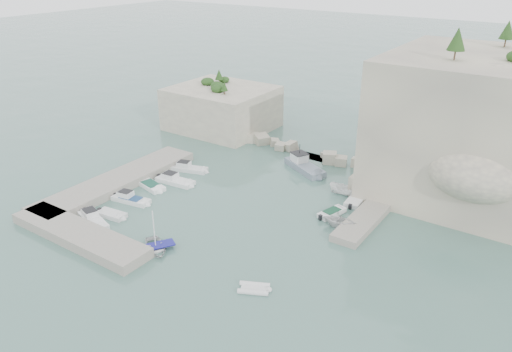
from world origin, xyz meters
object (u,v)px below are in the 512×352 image
Objects in this scene: motorboat_f at (93,222)px; tender_east_a at (339,227)px; motorboat_b at (175,183)px; motorboat_e at (112,217)px; inflatable_dinghy at (254,290)px; tender_east_d at (345,195)px; motorboat_a at (189,171)px; motorboat_c at (151,187)px; motorboat_d at (131,202)px; work_boat at (305,170)px; tender_east_c at (357,200)px; tender_east_b at (332,215)px; rowboat at (156,250)px.

motorboat_f is 27.54m from tender_east_a.
motorboat_b reaches higher than motorboat_e.
inflatable_dinghy is (21.87, 0.10, 0.00)m from motorboat_f.
inflatable_dinghy is 0.74× the size of tender_east_d.
motorboat_a is 4.24m from motorboat_b.
motorboat_d reaches higher than motorboat_c.
motorboat_f is 1.42× the size of tender_east_d.
tender_east_a reaches higher than inflatable_dinghy.
motorboat_c is 1.29× the size of motorboat_e.
motorboat_b reaches higher than motorboat_c.
motorboat_a is 16.07m from work_boat.
motorboat_a is at bearing 97.12° from tender_east_c.
tender_east_b and tender_east_c have the same top height.
motorboat_c is 10.28m from motorboat_f.
tender_east_d is at bearing 1.44° from work_boat.
rowboat is 1.05× the size of tender_east_b.
tender_east_b is at bearing -3.14° from rowboat.
tender_east_d is (20.67, 16.43, 0.00)m from motorboat_d.
tender_east_b is at bearing 164.88° from tender_east_c.
work_boat is (-10.83, 11.54, 0.00)m from tender_east_a.
tender_east_a is (1.40, 14.63, 0.00)m from inflatable_dinghy.
motorboat_c is 0.89× the size of tender_east_c.
rowboat is 1.14× the size of tender_east_a.
motorboat_a is at bearing 88.45° from motorboat_e.
motorboat_a is 1.46× the size of motorboat_e.
motorboat_d is 25.16m from tender_east_a.
tender_east_a reaches higher than motorboat_c.
motorboat_d is 3.95m from motorboat_e.
motorboat_d is (0.42, -11.13, 0.00)m from motorboat_a.
work_boat reaches higher than motorboat_e.
inflatable_dinghy is 0.76× the size of tender_east_b.
tender_east_a is (24.54, 4.53, 0.00)m from motorboat_c.
rowboat is at bearing -67.91° from work_boat.
motorboat_c is 0.63× the size of work_boat.
motorboat_f is at bearing 143.56° from tender_east_b.
tender_east_b is (21.67, 10.80, 0.00)m from motorboat_d.
motorboat_f is at bearing -113.66° from motorboat_e.
motorboat_f is 31.22m from tender_east_c.
tender_east_a is (23.27, 14.73, 0.00)m from motorboat_f.
rowboat is (10.57, -17.15, 0.00)m from motorboat_a.
work_boat reaches higher than motorboat_d.
motorboat_a reaches higher than tender_east_c.
work_boat reaches higher than tender_east_a.
tender_east_c is at bearing 63.11° from inflatable_dinghy.
work_boat reaches higher than tender_east_b.
motorboat_d and motorboat_f have the same top height.
inflatable_dinghy is (12.03, 0.19, 0.00)m from rowboat.
motorboat_b and motorboat_f have the same top height.
motorboat_b is 1.00× the size of motorboat_f.
tender_east_d reaches higher than motorboat_e.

